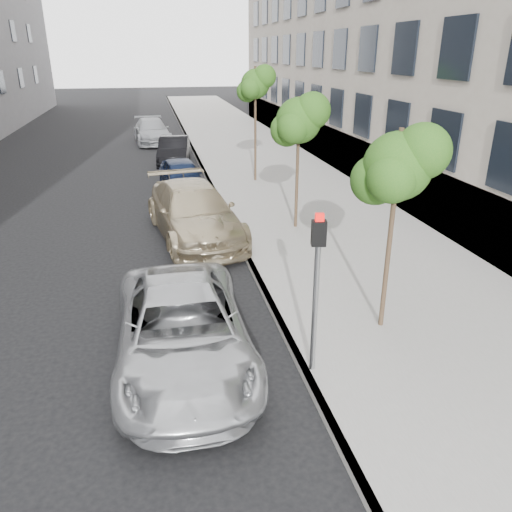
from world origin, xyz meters
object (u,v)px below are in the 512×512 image
object	(u,v)px
signal_pole	(317,276)
sedan_rear	(152,131)
tree_near	(399,166)
suv	(194,212)
tree_mid	(300,120)
sedan_blue	(182,176)
sedan_black	(174,151)
minivan	(183,330)
tree_far	(256,84)

from	to	relation	value
signal_pole	sedan_rear	size ratio (longest dim) A/B	0.57
tree_near	sedan_rear	size ratio (longest dim) A/B	0.81
tree_near	suv	xyz separation A→B (m)	(-3.33, 6.54, -2.68)
tree_mid	sedan_rear	bearing A→B (deg)	103.45
tree_near	sedan_rear	xyz separation A→B (m)	(-4.35, 24.68, -2.76)
tree_mid	signal_pole	size ratio (longest dim) A/B	1.44
sedan_blue	sedan_black	world-z (taller)	sedan_black
minivan	suv	distance (m)	6.95
minivan	sedan_black	world-z (taller)	minivan
sedan_blue	tree_mid	bearing A→B (deg)	-64.96
sedan_blue	sedan_black	bearing A→B (deg)	84.73
tree_mid	minivan	distance (m)	8.51
sedan_black	tree_far	bearing A→B (deg)	-48.32
sedan_rear	tree_near	bearing A→B (deg)	-84.62
minivan	tree_mid	bearing A→B (deg)	58.65
sedan_blue	signal_pole	bearing A→B (deg)	-89.31
tree_mid	sedan_blue	size ratio (longest dim) A/B	1.07
sedan_rear	sedan_blue	bearing A→B (deg)	-89.94
tree_mid	sedan_black	distance (m)	12.14
tree_near	signal_pole	world-z (taller)	tree_near
tree_near	minivan	size ratio (longest dim) A/B	0.80
sedan_black	signal_pole	bearing A→B (deg)	-78.71
signal_pole	sedan_black	world-z (taller)	signal_pole
tree_near	signal_pole	size ratio (longest dim) A/B	1.42
tree_near	sedan_blue	xyz separation A→B (m)	(-3.33, 12.19, -2.83)
tree_near	tree_mid	size ratio (longest dim) A/B	0.98
signal_pole	minivan	world-z (taller)	signal_pole
minivan	signal_pole	bearing A→B (deg)	-20.94
sedan_rear	minivan	bearing A→B (deg)	-94.21
tree_far	signal_pole	size ratio (longest dim) A/B	1.65
tree_near	sedan_black	bearing A→B (deg)	100.57
signal_pole	minivan	distance (m)	2.71
tree_far	sedan_black	xyz separation A→B (m)	(-3.33, 4.82, -3.51)
tree_near	tree_far	size ratio (longest dim) A/B	0.86
sedan_black	sedan_rear	world-z (taller)	sedan_rear
tree_far	signal_pole	distance (m)	14.51
signal_pole	sedan_rear	xyz separation A→B (m)	(-2.42, 25.89, -1.25)
tree_far	signal_pole	xyz separation A→B (m)	(-1.93, -14.22, -2.21)
suv	tree_near	bearing A→B (deg)	-71.14
tree_mid	tree_near	bearing A→B (deg)	-90.00
tree_mid	signal_pole	distance (m)	8.10
tree_near	sedan_blue	world-z (taller)	tree_near
tree_mid	minivan	bearing A→B (deg)	-121.29
sedan_black	sedan_rear	xyz separation A→B (m)	(-1.02, 6.85, 0.05)
tree_mid	tree_far	world-z (taller)	tree_far
suv	sedan_black	bearing A→B (deg)	81.88
tree_mid	sedan_black	bearing A→B (deg)	106.37
tree_mid	sedan_blue	bearing A→B (deg)	120.31
sedan_black	sedan_blue	bearing A→B (deg)	-82.91
minivan	sedan_blue	size ratio (longest dim) A/B	1.31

